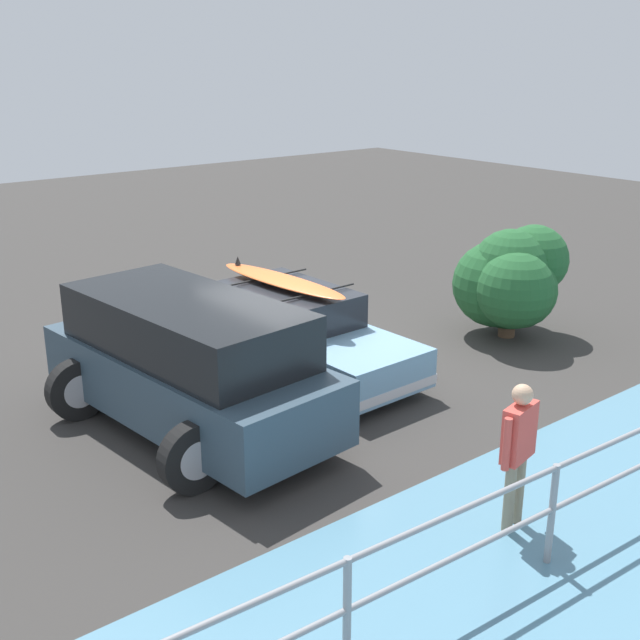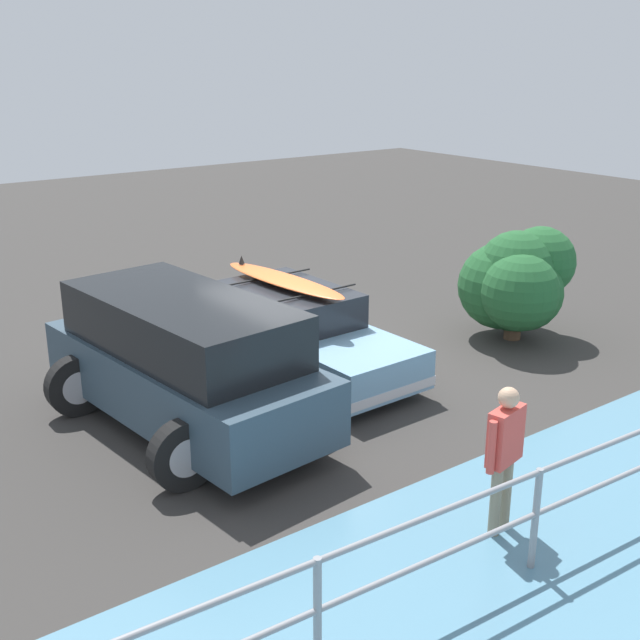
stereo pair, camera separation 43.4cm
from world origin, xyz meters
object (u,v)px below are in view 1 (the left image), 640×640
Objects in this scene: person_bystander at (518,443)px; bush_near_left at (511,281)px; suv_car at (187,363)px; sedan_car at (294,330)px.

bush_near_left is (-4.79, -3.90, 0.02)m from person_bystander.
bush_near_left is at bearing -140.87° from person_bystander.
suv_car is at bearing -70.58° from person_bystander.
bush_near_left reaches higher than person_bystander.
person_bystander is at bearing 109.42° from suv_car.
sedan_car is 5.18m from person_bystander.
person_bystander is 6.18m from bush_near_left.
suv_car is 2.93× the size of person_bystander.
sedan_car is 2.79× the size of person_bystander.
bush_near_left is (-3.84, 1.18, 0.38)m from sedan_car.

